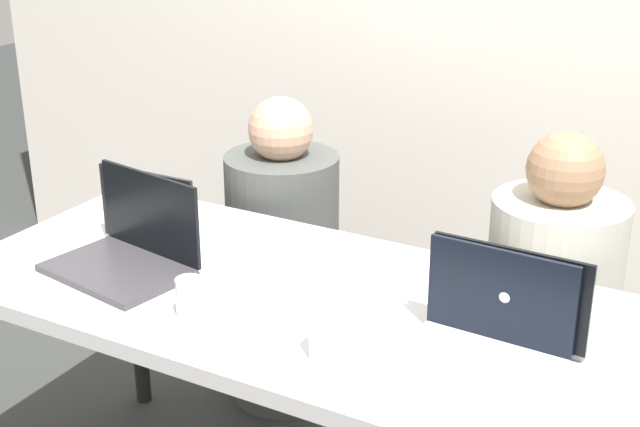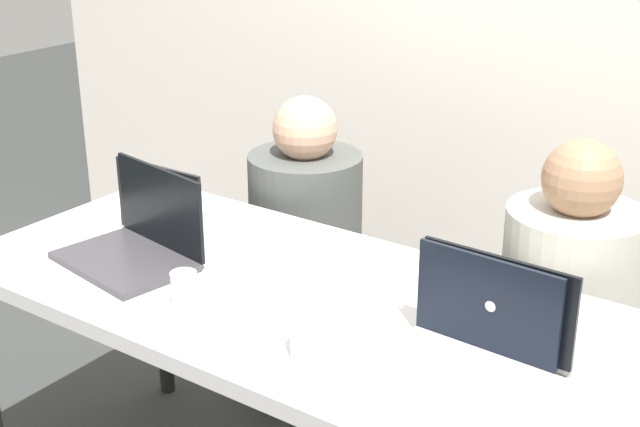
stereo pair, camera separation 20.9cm
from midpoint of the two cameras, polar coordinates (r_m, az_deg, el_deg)
back_wall at (r=3.11m, az=15.67°, el=11.34°), size 4.55×0.10×2.37m
desk at (r=2.13m, az=1.62°, el=-6.77°), size 1.75×0.77×0.75m
person_on_left at (r=2.91m, az=1.15°, el=-3.59°), size 0.39×0.39×1.04m
person_on_right at (r=2.58m, az=17.56°, el=-8.08°), size 0.40×0.40×1.05m
laptop_front_left at (r=2.29m, az=-9.10°, el=-1.86°), size 0.38×0.30×0.23m
laptop_front_right at (r=1.83m, az=12.64°, el=-8.60°), size 0.33×0.27×0.22m
laptop_back_right at (r=1.96m, az=15.07°, el=-6.60°), size 0.35×0.26×0.22m
laptop_back_left at (r=2.43m, az=-6.55°, el=-0.32°), size 0.29×0.25×0.22m
water_glass_left at (r=2.03m, az=-5.77°, el=-5.17°), size 0.06×0.06×0.09m
water_glass_right at (r=1.83m, az=2.50°, el=-8.07°), size 0.07×0.07×0.10m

